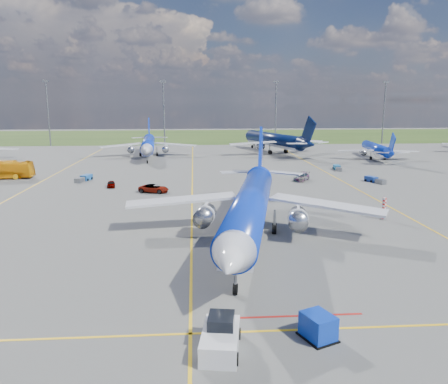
{
  "coord_description": "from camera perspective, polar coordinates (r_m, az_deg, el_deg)",
  "views": [
    {
      "loc": [
        0.43,
        -47.7,
        15.91
      ],
      "look_at": [
        4.31,
        8.56,
        4.0
      ],
      "focal_mm": 35.0,
      "sensor_mm": 36.0,
      "label": 1
    }
  ],
  "objects": [
    {
      "name": "service_car_b",
      "position": [
        77.42,
        -9.16,
        0.46
      ],
      "size": [
        5.71,
        3.86,
        1.45
      ],
      "primitive_type": "imported",
      "rotation": [
        0.0,
        0.0,
        1.27
      ],
      "color": "#999999",
      "rests_on": "ground"
    },
    {
      "name": "apron_bus",
      "position": [
        101.09,
        -27.24,
        2.59
      ],
      "size": [
        13.3,
        3.62,
        3.67
      ],
      "primitive_type": "imported",
      "rotation": [
        0.0,
        0.0,
        1.61
      ],
      "color": "orange",
      "rests_on": "ground"
    },
    {
      "name": "ground",
      "position": [
        50.29,
        -4.26,
        -6.55
      ],
      "size": [
        400.0,
        400.0,
        0.0
      ],
      "primitive_type": "plane",
      "color": "#565654",
      "rests_on": "ground"
    },
    {
      "name": "uld_container",
      "position": [
        31.6,
        12.2,
        -16.79
      ],
      "size": [
        2.46,
        2.69,
        1.74
      ],
      "primitive_type": "cube",
      "rotation": [
        0.0,
        0.0,
        0.41
      ],
      "color": "#0C32B1",
      "rests_on": "ground"
    },
    {
      "name": "grass_strip",
      "position": [
        198.34,
        -4.09,
        7.29
      ],
      "size": [
        400.0,
        80.0,
        0.01
      ],
      "primitive_type": "cube",
      "color": "#2D4719",
      "rests_on": "ground"
    },
    {
      "name": "service_car_c",
      "position": [
        89.32,
        10.11,
        1.97
      ],
      "size": [
        4.53,
        5.52,
        1.51
      ],
      "primitive_type": "imported",
      "rotation": [
        0.0,
        0.0,
        -0.56
      ],
      "color": "#999999",
      "rests_on": "ground"
    },
    {
      "name": "service_car_a",
      "position": [
        83.93,
        -14.55,
        1.02
      ],
      "size": [
        1.88,
        3.59,
        1.17
      ],
      "primitive_type": "imported",
      "rotation": [
        0.0,
        0.0,
        0.15
      ],
      "color": "#999999",
      "rests_on": "ground"
    },
    {
      "name": "baggage_tug_w",
      "position": [
        90.82,
        19.05,
        1.49
      ],
      "size": [
        2.93,
        4.83,
        1.06
      ],
      "rotation": [
        0.0,
        0.0,
        0.39
      ],
      "color": "navy",
      "rests_on": "ground"
    },
    {
      "name": "bg_jet_ne",
      "position": [
        128.53,
        19.18,
        4.15
      ],
      "size": [
        26.53,
        32.76,
        7.89
      ],
      "primitive_type": null,
      "rotation": [
        0.0,
        0.0,
        3.02
      ],
      "color": "#0D30BF",
      "rests_on": "ground"
    },
    {
      "name": "warning_post",
      "position": [
        62.96,
        20.15,
        -2.05
      ],
      "size": [
        0.5,
        0.5,
        3.0
      ],
      "primitive_type": "cylinder",
      "color": "red",
      "rests_on": "ground"
    },
    {
      "name": "taxiway_lines",
      "position": [
        77.06,
        -4.05,
        -0.01
      ],
      "size": [
        60.25,
        160.0,
        0.02
      ],
      "color": "yellow",
      "rests_on": "ground"
    },
    {
      "name": "main_airliner",
      "position": [
        51.12,
        3.4,
        -6.23
      ],
      "size": [
        42.17,
        50.27,
        11.58
      ],
      "primitive_type": null,
      "rotation": [
        0.0,
        0.0,
        -0.21
      ],
      "color": "#0D30BF",
      "rests_on": "ground"
    },
    {
      "name": "baggage_tug_c",
      "position": [
        91.92,
        -17.81,
        1.71
      ],
      "size": [
        2.65,
        5.16,
        1.12
      ],
      "rotation": [
        0.0,
        0.0,
        -0.28
      ],
      "color": "#19529B",
      "rests_on": "ground"
    },
    {
      "name": "bg_jet_nnw",
      "position": [
        126.37,
        -9.82,
        4.52
      ],
      "size": [
        32.37,
        40.89,
        10.16
      ],
      "primitive_type": null,
      "rotation": [
        0.0,
        0.0,
        0.07
      ],
      "color": "#0D30BF",
      "rests_on": "ground"
    },
    {
      "name": "bg_jet_n",
      "position": [
        135.91,
        6.45,
        5.13
      ],
      "size": [
        45.68,
        52.2,
        11.47
      ],
      "primitive_type": null,
      "rotation": [
        0.0,
        0.0,
        3.47
      ],
      "color": "#07143A",
      "rests_on": "ground"
    },
    {
      "name": "floodlight_masts",
      "position": [
        158.03,
        -0.48,
        10.71
      ],
      "size": [
        202.2,
        0.5,
        22.7
      ],
      "color": "slate",
      "rests_on": "ground"
    },
    {
      "name": "pushback_tug",
      "position": [
        29.8,
        -0.46,
        -18.42
      ],
      "size": [
        2.97,
        6.37,
        2.12
      ],
      "rotation": [
        0.0,
        0.0,
        -0.15
      ],
      "color": "silver",
      "rests_on": "ground"
    },
    {
      "name": "baggage_tug_e",
      "position": [
        104.66,
        14.6,
        3.06
      ],
      "size": [
        1.83,
        4.76,
        1.04
      ],
      "rotation": [
        0.0,
        0.0,
        -0.13
      ],
      "color": "#1C6CAA",
      "rests_on": "ground"
    }
  ]
}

